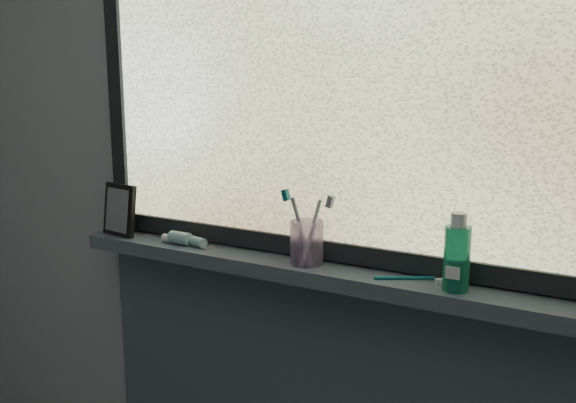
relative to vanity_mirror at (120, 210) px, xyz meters
The scene contains 10 objects.
wall_back 0.75m from the vanity_mirror, ahead, with size 3.00×0.01×2.50m, color #9EA3A8.
windowsill 0.74m from the vanity_mirror, ahead, with size 1.62×0.14×0.04m, color #45505C.
window_pane 0.85m from the vanity_mirror, ahead, with size 1.50×0.01×1.00m, color silver.
frame_bottom 0.73m from the vanity_mirror, ahead, with size 1.60×0.03×0.05m, color black.
frame_left 0.44m from the vanity_mirror, 124.46° to the left, with size 0.05×0.03×1.10m, color black.
vanity_mirror is the anchor object (origin of this frame).
toothpaste_tube 0.26m from the vanity_mirror, ahead, with size 0.21×0.04×0.04m, color silver, non-canonical shape.
toothbrush_cup 0.63m from the vanity_mirror, ahead, with size 0.09×0.09×0.11m, color #D0A9DF.
toothbrush_lying 0.90m from the vanity_mirror, ahead, with size 0.18×0.02×0.01m, color #0C6974, non-canonical shape.
mouthwash_bottle 1.02m from the vanity_mirror, ahead, with size 0.06×0.06×0.15m, color #1C946B.
Camera 1 is at (0.64, -0.18, 1.51)m, focal length 40.00 mm.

